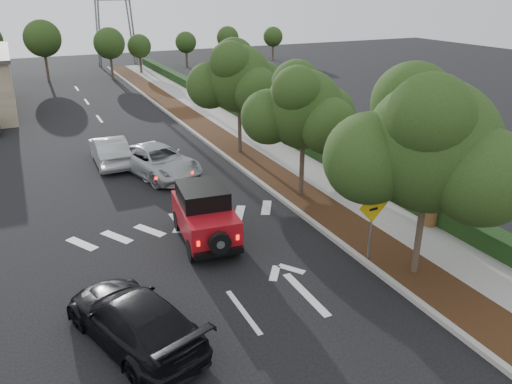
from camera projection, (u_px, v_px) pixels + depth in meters
ground at (243, 312)px, 13.78m from camera, size 120.00×120.00×0.00m
curb at (230, 160)px, 25.59m from camera, size 0.20×70.00×0.15m
planting_strip at (248, 158)px, 25.99m from camera, size 1.80×70.00×0.12m
sidewalk at (280, 153)px, 26.74m from camera, size 2.00×70.00×0.12m
hedge at (303, 143)px, 27.17m from camera, size 0.80×70.00×0.80m
transmission_tower at (119, 66)px, 56.23m from camera, size 7.00×4.00×28.00m
street_tree_near at (413, 274)px, 15.58m from camera, size 3.80×3.80×5.92m
street_tree_mid at (301, 196)px, 21.42m from camera, size 3.20×3.20×5.32m
street_tree_far at (240, 153)px, 26.85m from camera, size 3.40×3.40×5.62m
red_jeep at (204, 213)px, 17.39m from camera, size 2.06×3.95×1.96m
silver_suv_ahead at (159, 161)px, 23.51m from camera, size 3.61×5.45×1.39m
black_suv_oncoming at (133, 319)px, 12.40m from camera, size 3.27×5.01×1.35m
silver_sedan_oncoming at (110, 150)px, 24.98m from camera, size 1.56×4.34×1.42m
speed_hump_sign at (372, 215)px, 15.67m from camera, size 1.14×0.11×2.43m
terracotta_planter at (432, 207)px, 18.31m from camera, size 0.70×0.70×1.22m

